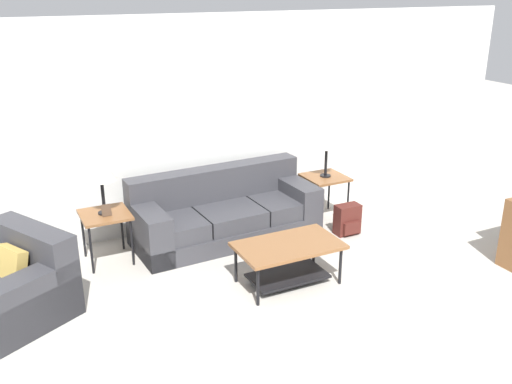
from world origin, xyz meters
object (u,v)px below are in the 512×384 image
object	(u,v)px
coffee_table	(288,254)
table_lamp_left	(101,171)
couch	(225,214)
side_table_right	(325,181)
table_lamp_right	(327,140)
side_table_left	(105,218)
backpack	(348,220)
armchair	(7,290)

from	to	relation	value
coffee_table	table_lamp_left	xyz separation A→B (m)	(-1.55, 1.32, 0.73)
couch	coffee_table	distance (m)	1.34
side_table_right	table_lamp_right	world-z (taller)	table_lamp_right
table_lamp_left	table_lamp_right	world-z (taller)	same
side_table_left	table_lamp_left	world-z (taller)	table_lamp_left
couch	table_lamp_left	distance (m)	1.61
side_table_left	table_lamp_left	size ratio (longest dim) A/B	0.94
table_lamp_left	backpack	world-z (taller)	table_lamp_left
armchair	side_table_right	distance (m)	4.00
coffee_table	backpack	xyz separation A→B (m)	(1.26, 0.75, -0.14)
couch	armchair	distance (m)	2.61
side_table_right	backpack	size ratio (longest dim) A/B	1.51
side_table_right	table_lamp_left	size ratio (longest dim) A/B	0.94
couch	coffee_table	bearing A→B (deg)	-84.35
coffee_table	side_table_left	world-z (taller)	side_table_left
couch	table_lamp_right	bearing A→B (deg)	-0.25
coffee_table	table_lamp_left	world-z (taller)	table_lamp_left
table_lamp_left	side_table_right	bearing A→B (deg)	0.00
backpack	side_table_right	bearing A→B (deg)	87.18
table_lamp_right	table_lamp_left	bearing A→B (deg)	180.00
couch	table_lamp_right	distance (m)	1.61
side_table_left	coffee_table	bearing A→B (deg)	-40.52
side_table_left	backpack	size ratio (longest dim) A/B	1.51
backpack	armchair	bearing A→B (deg)	-177.58
couch	table_lamp_right	world-z (taller)	table_lamp_right
couch	coffee_table	xyz separation A→B (m)	(0.13, -1.33, 0.03)
side_table_right	table_lamp_left	bearing A→B (deg)	-180.00
couch	side_table_left	bearing A→B (deg)	-179.75
armchair	side_table_right	bearing A→B (deg)	10.72
coffee_table	backpack	size ratio (longest dim) A/B	2.82
side_table_right	table_lamp_left	distance (m)	2.89
table_lamp_left	table_lamp_right	size ratio (longest dim) A/B	1.00
table_lamp_right	coffee_table	bearing A→B (deg)	-134.27
armchair	table_lamp_right	bearing A→B (deg)	10.72
side_table_left	table_lamp_left	xyz separation A→B (m)	(0.00, -0.00, 0.54)
armchair	backpack	distance (m)	3.90
side_table_left	table_lamp_left	bearing A→B (deg)	-75.96
side_table_left	backpack	distance (m)	2.89
coffee_table	side_table_right	bearing A→B (deg)	45.73
armchair	side_table_left	world-z (taller)	armchair
table_lamp_right	side_table_left	bearing A→B (deg)	180.00
armchair	side_table_right	world-z (taller)	armchair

